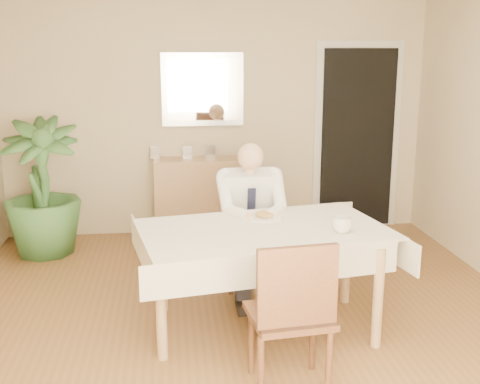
{
  "coord_description": "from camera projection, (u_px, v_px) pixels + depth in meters",
  "views": [
    {
      "loc": [
        -0.5,
        -3.91,
        1.99
      ],
      "look_at": [
        0.0,
        0.35,
        0.95
      ],
      "focal_mm": 45.0,
      "sensor_mm": 36.0,
      "label": 1
    }
  ],
  "objects": [
    {
      "name": "chair_far",
      "position": [
        247.0,
        231.0,
        5.11
      ],
      "size": [
        0.4,
        0.4,
        0.83
      ],
      "rotation": [
        0.0,
        0.0,
        -0.03
      ],
      "color": "#472817",
      "rests_on": "ground"
    },
    {
      "name": "sideboard",
      "position": [
        205.0,
        198.0,
        6.42
      ],
      "size": [
        1.06,
        0.39,
        0.84
      ],
      "primitive_type": "cube",
      "rotation": [
        0.0,
        0.0,
        -0.03
      ],
      "color": "tan",
      "rests_on": "ground"
    },
    {
      "name": "fork",
      "position": [
        261.0,
        218.0,
        4.37
      ],
      "size": [
        0.01,
        0.13,
        0.01
      ],
      "primitive_type": "cylinder",
      "rotation": [
        1.57,
        0.0,
        0.0
      ],
      "color": "silver",
      "rests_on": "dining_table"
    },
    {
      "name": "photo_frame_right",
      "position": [
        210.0,
        152.0,
        6.34
      ],
      "size": [
        0.1,
        0.02,
        0.14
      ],
      "primitive_type": "cube",
      "color": "silver",
      "rests_on": "sideboard"
    },
    {
      "name": "doorway",
      "position": [
        357.0,
        139.0,
        6.61
      ],
      "size": [
        0.96,
        0.07,
        2.1
      ],
      "color": "silver",
      "rests_on": "ground"
    },
    {
      "name": "photo_frame_left",
      "position": [
        155.0,
        152.0,
        6.31
      ],
      "size": [
        0.1,
        0.02,
        0.14
      ],
      "primitive_type": "cube",
      "color": "silver",
      "rests_on": "sideboard"
    },
    {
      "name": "knife",
      "position": [
        272.0,
        217.0,
        4.38
      ],
      "size": [
        0.01,
        0.13,
        0.01
      ],
      "primitive_type": "cylinder",
      "rotation": [
        1.57,
        0.0,
        0.0
      ],
      "color": "silver",
      "rests_on": "dining_table"
    },
    {
      "name": "photo_frame_center",
      "position": [
        187.0,
        152.0,
        6.31
      ],
      "size": [
        0.1,
        0.02,
        0.14
      ],
      "primitive_type": "cube",
      "color": "silver",
      "rests_on": "sideboard"
    },
    {
      "name": "coffee_mug",
      "position": [
        342.0,
        225.0,
        4.09
      ],
      "size": [
        0.15,
        0.15,
        0.11
      ],
      "primitive_type": "imported",
      "rotation": [
        0.0,
        0.0,
        -0.15
      ],
      "color": "white",
      "rests_on": "dining_table"
    },
    {
      "name": "dining_table",
      "position": [
        264.0,
        240.0,
        4.22
      ],
      "size": [
        1.89,
        1.31,
        0.75
      ],
      "rotation": [
        0.0,
        0.0,
        0.18
      ],
      "color": "tan",
      "rests_on": "ground"
    },
    {
      "name": "window",
      "position": [
        367.0,
        258.0,
        1.57
      ],
      "size": [
        1.34,
        0.04,
        1.44
      ],
      "color": "silver",
      "rests_on": "room"
    },
    {
      "name": "room",
      "position": [
        246.0,
        153.0,
        3.99
      ],
      "size": [
        5.0,
        5.02,
        2.6
      ],
      "color": "brown",
      "rests_on": "ground"
    },
    {
      "name": "food",
      "position": [
        265.0,
        215.0,
        4.43
      ],
      "size": [
        0.14,
        0.14,
        0.06
      ],
      "primitive_type": "ellipsoid",
      "color": "olive",
      "rests_on": "dining_table"
    },
    {
      "name": "mirror",
      "position": [
        203.0,
        90.0,
        6.3
      ],
      "size": [
        0.86,
        0.04,
        0.76
      ],
      "color": "silver",
      "rests_on": "room"
    },
    {
      "name": "chair_near",
      "position": [
        292.0,
        310.0,
        3.39
      ],
      "size": [
        0.5,
        0.5,
        0.96
      ],
      "rotation": [
        0.0,
        0.0,
        0.11
      ],
      "color": "#472817",
      "rests_on": "ground"
    },
    {
      "name": "seated_man",
      "position": [
        252.0,
        214.0,
        4.78
      ],
      "size": [
        0.48,
        0.72,
        1.24
      ],
      "color": "white",
      "rests_on": "ground"
    },
    {
      "name": "potted_palm",
      "position": [
        41.0,
        187.0,
        5.79
      ],
      "size": [
        0.79,
        0.79,
        1.34
      ],
      "primitive_type": "imported",
      "rotation": [
        0.0,
        0.0,
        0.06
      ],
      "color": "#305A29",
      "rests_on": "ground"
    },
    {
      "name": "plate",
      "position": [
        265.0,
        217.0,
        4.44
      ],
      "size": [
        0.26,
        0.26,
        0.02
      ],
      "primitive_type": "cylinder",
      "color": "white",
      "rests_on": "dining_table"
    }
  ]
}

